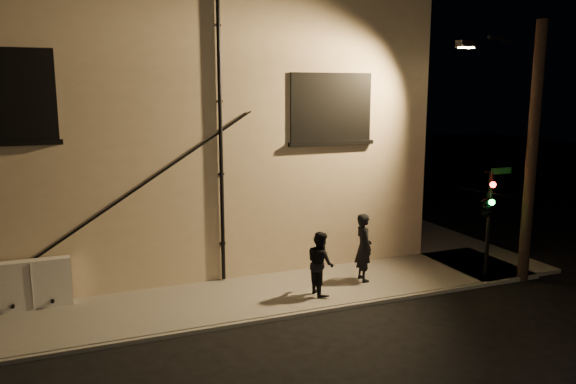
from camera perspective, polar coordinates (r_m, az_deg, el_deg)
name	(u,v)px	position (r m, az deg, el deg)	size (l,w,h in m)	color
ground	(324,311)	(14.50, 3.69, -12.01)	(90.00, 90.00, 0.00)	black
sidewalk	(300,256)	(18.72, 1.24, -6.57)	(21.00, 16.00, 0.12)	slate
building	(145,120)	(21.28, -14.37, 7.07)	(16.20, 12.23, 8.80)	beige
utility_cabinet	(32,284)	(15.54, -24.59, -8.51)	(1.88, 0.32, 1.23)	silver
pedestrian_a	(364,247)	(16.17, 7.69, -5.58)	(0.71, 0.47, 1.96)	black
pedestrian_b	(320,263)	(15.04, 3.31, -7.21)	(0.83, 0.65, 1.71)	black
traffic_signal	(487,206)	(17.02, 19.56, -1.31)	(1.34, 1.87, 3.17)	black
streetlamp_pole	(528,147)	(17.24, 23.23, 4.18)	(2.03, 1.39, 7.39)	black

